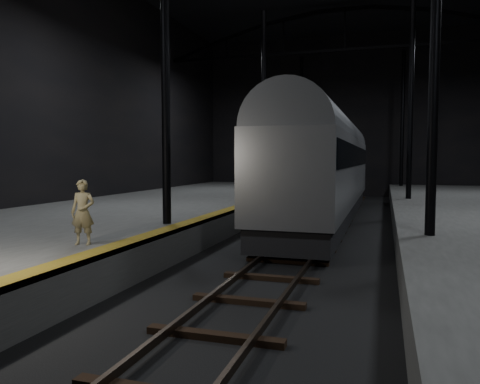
% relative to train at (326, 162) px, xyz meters
% --- Properties ---
extents(ground, '(44.00, 44.00, 0.00)m').
position_rel_train_xyz_m(ground, '(0.00, -5.06, -2.88)').
color(ground, black).
rests_on(ground, ground).
extents(platform_left, '(9.00, 43.80, 1.00)m').
position_rel_train_xyz_m(platform_left, '(-7.50, -5.06, -2.38)').
color(platform_left, '#50504E').
rests_on(platform_left, ground).
extents(tactile_strip, '(0.50, 43.80, 0.01)m').
position_rel_train_xyz_m(tactile_strip, '(-3.25, -5.06, -1.87)').
color(tactile_strip, olive).
rests_on(tactile_strip, platform_left).
extents(track, '(2.40, 43.00, 0.24)m').
position_rel_train_xyz_m(track, '(0.00, -5.06, -2.81)').
color(track, '#3F3328').
rests_on(track, ground).
extents(train, '(2.89, 19.30, 5.16)m').
position_rel_train_xyz_m(train, '(0.00, 0.00, 0.00)').
color(train, '#999CA1').
rests_on(train, ground).
extents(woman, '(0.62, 0.48, 1.53)m').
position_rel_train_xyz_m(woman, '(-4.04, -12.93, -1.12)').
color(woman, '#9D8E60').
rests_on(woman, platform_left).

